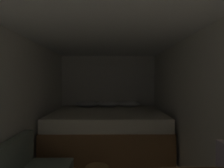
{
  "coord_description": "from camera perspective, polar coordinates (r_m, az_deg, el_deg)",
  "views": [
    {
      "loc": [
        0.07,
        -0.39,
        1.44
      ],
      "look_at": [
        0.09,
        2.61,
        1.38
      ],
      "focal_mm": 29.19,
      "sensor_mm": 36.0,
      "label": 1
    }
  ],
  "objects": [
    {
      "name": "wall_left",
      "position": [
        2.68,
        -29.81,
        -7.58
      ],
      "size": [
        0.05,
        4.88,
        2.09
      ],
      "primitive_type": "cube",
      "color": "silver",
      "rests_on": "ground"
    },
    {
      "name": "ceiling_slab",
      "position": [
        2.4,
        -2.14,
        17.31
      ],
      "size": [
        2.52,
        4.88,
        0.05
      ],
      "primitive_type": "cube",
      "color": "white",
      "rests_on": "wall_left"
    },
    {
      "name": "bed",
      "position": [
        3.98,
        -1.43,
        -13.98
      ],
      "size": [
        2.3,
        1.74,
        0.94
      ],
      "color": "olive",
      "rests_on": "ground"
    },
    {
      "name": "wall_back",
      "position": [
        4.79,
        -1.24,
        -3.67
      ],
      "size": [
        2.52,
        0.05,
        2.09
      ],
      "primitive_type": "cube",
      "color": "silver",
      "rests_on": "ground"
    },
    {
      "name": "wall_right",
      "position": [
        2.62,
        26.33,
        -7.76
      ],
      "size": [
        0.05,
        4.88,
        2.09
      ],
      "primitive_type": "cube",
      "color": "silver",
      "rests_on": "ground"
    }
  ]
}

